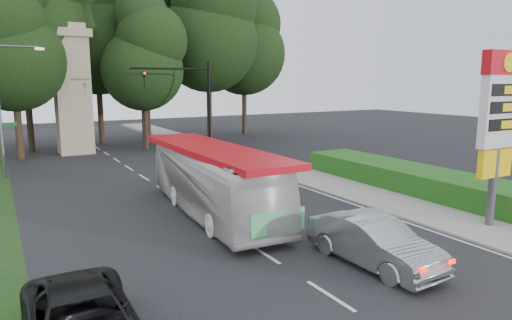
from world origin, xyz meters
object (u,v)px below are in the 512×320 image
traffic_signal_mast (193,95)px  transit_bus (213,181)px  gas_station_pylon (499,115)px  sedan_silver (374,242)px  streetlight_signs (3,103)px  monument (72,89)px

traffic_signal_mast → transit_bus: 16.08m
gas_station_pylon → sedan_silver: size_ratio=1.46×
gas_station_pylon → sedan_silver: gas_station_pylon is taller
traffic_signal_mast → streetlight_signs: size_ratio=0.90×
traffic_signal_mast → streetlight_signs: streetlight_signs is taller
streetlight_signs → traffic_signal_mast: bearing=8.9°
traffic_signal_mast → sedan_silver: bearing=-98.0°
traffic_signal_mast → transit_bus: (-5.18, -14.88, -3.19)m
gas_station_pylon → monument: bearing=111.8°
monument → transit_bus: monument is taller
traffic_signal_mast → gas_station_pylon: bearing=-80.9°
sedan_silver → streetlight_signs: bearing=112.7°
traffic_signal_mast → transit_bus: bearing=-109.2°
gas_station_pylon → traffic_signal_mast: size_ratio=0.95×
traffic_signal_mast → monument: bearing=142.0°
transit_bus → sedan_silver: 7.90m
monument → transit_bus: size_ratio=0.95×
gas_station_pylon → transit_bus: 11.63m
traffic_signal_mast → monument: monument is taller
gas_station_pylon → transit_bus: size_ratio=0.64×
gas_station_pylon → transit_bus: bearing=140.7°
traffic_signal_mast → sedan_silver: size_ratio=1.53×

